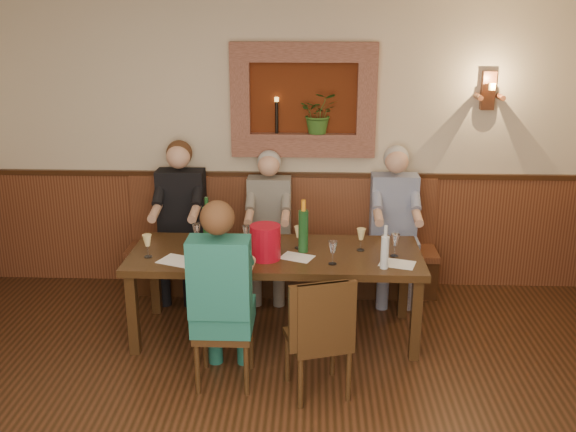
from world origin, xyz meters
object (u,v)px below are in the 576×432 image
Objects in this scene: wine_bottle_green_b at (207,225)px; wine_bottle_green_a at (303,230)px; bench at (282,258)px; person_chair_front at (223,310)px; chair_near_left at (224,349)px; chair_near_right at (318,359)px; person_bench_mid at (269,237)px; person_bench_right at (393,236)px; water_bottle at (385,251)px; person_bench_left at (181,232)px; dining_table at (276,261)px; spittoon_bucket at (265,242)px.

wine_bottle_green_a is at bearing -9.85° from wine_bottle_green_b.
person_chair_front is at bearing -101.04° from bench.
chair_near_left is at bearing -125.33° from wine_bottle_green_a.
chair_near_right is 1.13m from wine_bottle_green_a.
wine_bottle_green_b is (-0.47, -0.67, 0.34)m from person_bench_mid.
wine_bottle_green_a is at bearing -67.08° from person_bench_mid.
bench is 1.11m from person_bench_right.
person_bench_mid is 1.19m from person_bench_right.
water_bottle is (0.63, -0.33, -0.05)m from wine_bottle_green_a.
person_bench_left is at bearing -179.97° from person_bench_right.
dining_table is 0.85m from person_bench_mid.
chair_near_right is at bearing -8.93° from chair_near_left.
person_bench_mid is at bearing 112.92° from wine_bottle_green_a.
wine_bottle_green_b is at bearing 104.98° from person_chair_front.
person_bench_right is 4.22× the size of water_bottle.
wine_bottle_green_a is at bearing 80.96° from chair_near_right.
bench is 6.76× the size of wine_bottle_green_a.
dining_table is 0.27m from spittoon_bucket.
dining_table is 0.66m from wine_bottle_green_b.
chair_near_right is 1.88m from person_bench_right.
wine_bottle_green_a reaches higher than spittoon_bucket.
spittoon_bucket is (0.26, 0.62, 0.62)m from chair_near_left.
person_bench_mid is 1.53m from water_bottle.
dining_table is 0.94m from water_bottle.
water_bottle is at bearing -49.53° from person_bench_mid.
water_bottle is at bearing -19.52° from dining_table.
chair_near_left is 0.33m from person_chair_front.
chair_near_left is at bearing -159.00° from water_bottle.
chair_near_right is at bearing -78.90° from bench.
chair_near_right is 0.64× the size of person_bench_right.
bench is 1.22m from spittoon_bucket.
spittoon_bucket is (0.89, -0.98, 0.27)m from person_bench_left.
person_bench_mid is 0.97× the size of person_chair_front.
person_bench_right is (1.41, 1.60, 0.33)m from chair_near_left.
person_bench_left reaches higher than chair_near_right.
water_bottle is at bearing -18.18° from wine_bottle_green_b.
person_chair_front is 1.03m from wine_bottle_green_b.
chair_near_left is at bearing -68.58° from person_bench_left.
chair_near_left is 2.16m from person_bench_right.
person_bench_left is at bearing 145.89° from wine_bottle_green_a.
person_bench_mid is (0.85, 0.00, -0.04)m from person_bench_left.
chair_near_right is (0.69, -0.11, -0.00)m from chair_near_left.
wine_bottle_green_b is at bearing -158.17° from person_bench_right.
person_bench_mid reaches higher than spittoon_bucket.
wine_bottle_green_a is at bearing 29.61° from spittoon_bucket.
chair_near_left is 3.34× the size of spittoon_bucket.
wine_bottle_green_a reaches higher than dining_table.
chair_near_right is at bearing -74.58° from person_bench_mid.
wine_bottle_green_b is at bearing 161.82° from water_bottle.
wine_bottle_green_b is at bearing 115.03° from chair_near_right.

